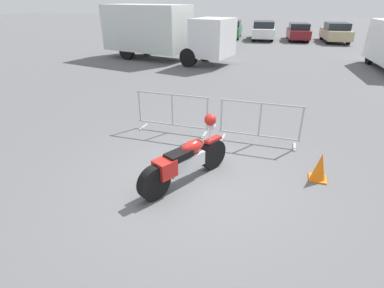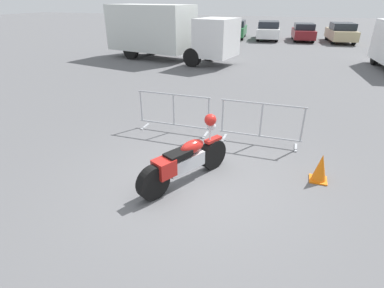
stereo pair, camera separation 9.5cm
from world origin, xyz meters
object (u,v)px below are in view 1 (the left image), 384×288
object	(u,v)px
traffic_cone	(320,167)
crowd_barrier_near	(172,113)
parked_car_tan	(336,32)
box_truck	(160,30)
motorcycle	(186,160)
pedestrian	(211,33)
crowd_barrier_far	(260,123)
parked_car_green	(231,29)
parked_car_white	(263,30)
parked_car_red	(170,28)
parked_car_black	(200,28)
parked_car_maroon	(298,32)

from	to	relation	value
traffic_cone	crowd_barrier_near	bearing A→B (deg)	159.86
crowd_barrier_near	parked_car_tan	bearing A→B (deg)	74.28
box_truck	traffic_cone	size ratio (longest dim) A/B	13.55
motorcycle	crowd_barrier_near	world-z (taller)	motorcycle
pedestrian	crowd_barrier_far	bearing A→B (deg)	-24.58
crowd_barrier_near	parked_car_green	bearing A→B (deg)	97.28
parked_car_white	parked_car_tan	world-z (taller)	parked_car_white
parked_car_red	parked_car_black	xyz separation A→B (m)	(2.91, 0.07, 0.01)
traffic_cone	crowd_barrier_far	bearing A→B (deg)	135.39
motorcycle	parked_car_maroon	distance (m)	23.86
motorcycle	parked_car_black	xyz separation A→B (m)	(-6.80, 23.58, 0.27)
box_truck	parked_car_tan	world-z (taller)	box_truck
parked_car_green	parked_car_maroon	world-z (taller)	parked_car_green
traffic_cone	box_truck	bearing A→B (deg)	126.67
crowd_barrier_far	parked_car_black	size ratio (longest dim) A/B	0.45
parked_car_maroon	crowd_barrier_far	bearing A→B (deg)	172.10
crowd_barrier_far	parked_car_red	bearing A→B (deg)	117.08
box_truck	parked_car_tan	xyz separation A→B (m)	(10.58, 11.63, -0.87)
crowd_barrier_far	parked_car_maroon	xyz separation A→B (m)	(0.78, 21.52, 0.15)
crowd_barrier_near	parked_car_black	size ratio (longest dim) A/B	0.45
crowd_barrier_far	crowd_barrier_near	bearing A→B (deg)	180.00
parked_car_green	parked_car_tan	bearing A→B (deg)	-95.62
box_truck	parked_car_red	distance (m)	12.22
parked_car_white	crowd_barrier_far	bearing A→B (deg)	179.92
crowd_barrier_near	box_truck	xyz separation A→B (m)	(-4.57, 9.73, 1.08)
crowd_barrier_near	parked_car_tan	size ratio (longest dim) A/B	0.44
parked_car_red	traffic_cone	distance (m)	25.71
pedestrian	traffic_cone	size ratio (longest dim) A/B	2.86
crowd_barrier_far	box_truck	xyz separation A→B (m)	(-6.88, 9.73, 1.08)
parked_car_green	parked_car_maroon	distance (m)	5.83
motorcycle	crowd_barrier_near	xyz separation A→B (m)	(-1.16, 2.26, 0.07)
crowd_barrier_far	parked_car_white	distance (m)	21.32
parked_car_red	motorcycle	bearing A→B (deg)	-163.38
parked_car_maroon	parked_car_tan	size ratio (longest dim) A/B	0.92
motorcycle	parked_car_white	bearing A→B (deg)	29.76
parked_car_white	pedestrian	world-z (taller)	pedestrian
crowd_barrier_near	parked_car_black	world-z (taller)	parked_car_black
motorcycle	parked_car_green	bearing A→B (deg)	36.74
parked_car_black	parked_car_white	xyz separation A→B (m)	(5.83, -0.10, 0.01)
parked_car_green	traffic_cone	bearing A→B (deg)	-170.03
box_truck	parked_car_red	bearing A→B (deg)	120.68
crowd_barrier_far	parked_car_tan	xyz separation A→B (m)	(3.70, 21.37, 0.21)
crowd_barrier_near	traffic_cone	world-z (taller)	crowd_barrier_near
pedestrian	crowd_barrier_near	bearing A→B (deg)	-32.33
parked_car_black	traffic_cone	distance (m)	24.52
parked_car_red	parked_car_maroon	world-z (taller)	parked_car_red
parked_car_maroon	box_truck	bearing A→B (deg)	141.14
parked_car_maroon	pedestrian	size ratio (longest dim) A/B	2.51
traffic_cone	parked_car_white	bearing A→B (deg)	98.82
crowd_barrier_far	parked_car_maroon	world-z (taller)	parked_car_maroon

